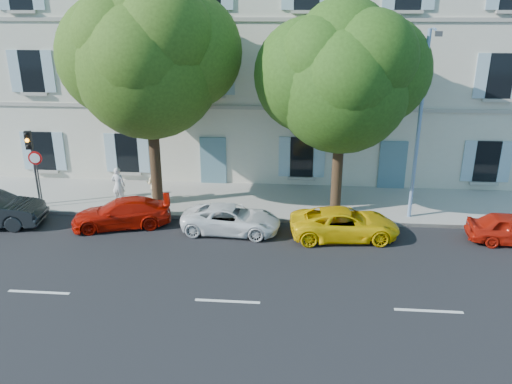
# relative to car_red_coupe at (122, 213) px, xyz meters

# --- Properties ---
(ground) EXTENTS (90.00, 90.00, 0.00)m
(ground) POSITION_rel_car_red_coupe_xyz_m (5.10, -1.27, -0.57)
(ground) COLOR black
(sidewalk) EXTENTS (36.00, 4.50, 0.15)m
(sidewalk) POSITION_rel_car_red_coupe_xyz_m (5.10, 3.18, -0.50)
(sidewalk) COLOR #A09E96
(sidewalk) RESTS_ON ground
(kerb) EXTENTS (36.00, 0.16, 0.16)m
(kerb) POSITION_rel_car_red_coupe_xyz_m (5.10, 1.01, -0.49)
(kerb) COLOR #9E998E
(kerb) RESTS_ON ground
(building) EXTENTS (28.00, 7.00, 12.00)m
(building) POSITION_rel_car_red_coupe_xyz_m (5.10, 8.93, 5.43)
(building) COLOR beige
(building) RESTS_ON ground
(car_red_coupe) EXTENTS (4.25, 2.63, 1.15)m
(car_red_coupe) POSITION_rel_car_red_coupe_xyz_m (0.00, 0.00, 0.00)
(car_red_coupe) COLOR #B21105
(car_red_coupe) RESTS_ON ground
(car_white_coupe) EXTENTS (4.02, 2.03, 1.09)m
(car_white_coupe) POSITION_rel_car_red_coupe_xyz_m (4.54, -0.16, -0.03)
(car_white_coupe) COLOR white
(car_white_coupe) RESTS_ON ground
(car_yellow_supercar) EXTENTS (4.37, 2.35, 1.17)m
(car_yellow_supercar) POSITION_rel_car_red_coupe_xyz_m (9.00, -0.32, 0.01)
(car_yellow_supercar) COLOR yellow
(car_yellow_supercar) RESTS_ON ground
(tree_left) EXTENTS (6.09, 6.09, 9.44)m
(tree_left) POSITION_rel_car_red_coupe_xyz_m (0.87, 2.30, 5.65)
(tree_left) COLOR #3A2819
(tree_left) RESTS_ON sidewalk
(tree_right) EXTENTS (5.50, 5.50, 8.47)m
(tree_right) POSITION_rel_car_red_coupe_xyz_m (8.79, 1.98, 5.01)
(tree_right) COLOR #3A2819
(tree_right) RESTS_ON sidewalk
(traffic_light) EXTENTS (0.29, 0.38, 3.39)m
(traffic_light) POSITION_rel_car_red_coupe_xyz_m (-4.42, 1.63, 2.03)
(traffic_light) COLOR #383A3D
(traffic_light) RESTS_ON sidewalk
(road_sign) EXTENTS (0.59, 0.12, 2.56)m
(road_sign) POSITION_rel_car_red_coupe_xyz_m (-4.12, 1.39, 1.42)
(road_sign) COLOR #383A3D
(road_sign) RESTS_ON sidewalk
(street_lamp) EXTENTS (0.34, 1.64, 7.64)m
(street_lamp) POSITION_rel_car_red_coupe_xyz_m (11.89, 1.56, 3.90)
(street_lamp) COLOR #7293BF
(street_lamp) RESTS_ON sidewalk
(pedestrian_a) EXTENTS (0.62, 0.42, 1.66)m
(pedestrian_a) POSITION_rel_car_red_coupe_xyz_m (-0.89, 2.23, 0.41)
(pedestrian_a) COLOR silver
(pedestrian_a) RESTS_ON sidewalk
(pedestrian_b) EXTENTS (0.80, 0.64, 1.58)m
(pedestrian_b) POSITION_rel_car_red_coupe_xyz_m (0.65, 2.66, 0.37)
(pedestrian_b) COLOR #CFBB84
(pedestrian_b) RESTS_ON sidewalk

